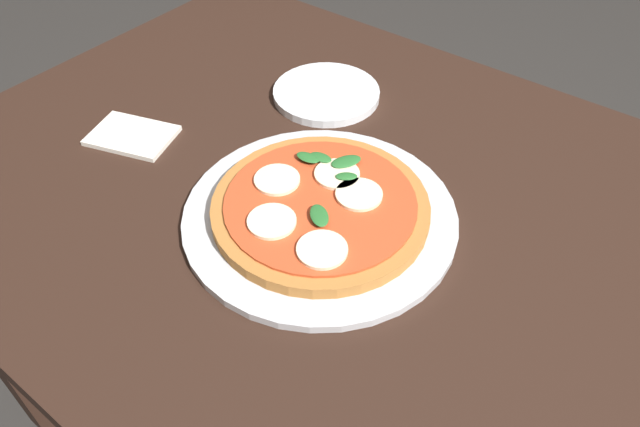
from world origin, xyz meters
name	(u,v)px	position (x,y,z in m)	size (l,w,h in m)	color
dining_table	(367,259)	(0.00, 0.00, 0.65)	(1.37, 0.91, 0.76)	black
serving_tray	(320,216)	(0.05, 0.06, 0.76)	(0.38, 0.38, 0.01)	silver
pizza	(320,207)	(0.05, 0.06, 0.78)	(0.30, 0.30, 0.03)	#B27033
plate_white	(326,93)	(0.22, -0.19, 0.76)	(0.19, 0.19, 0.01)	white
napkin	(132,136)	(0.40, 0.09, 0.76)	(0.13, 0.09, 0.01)	white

